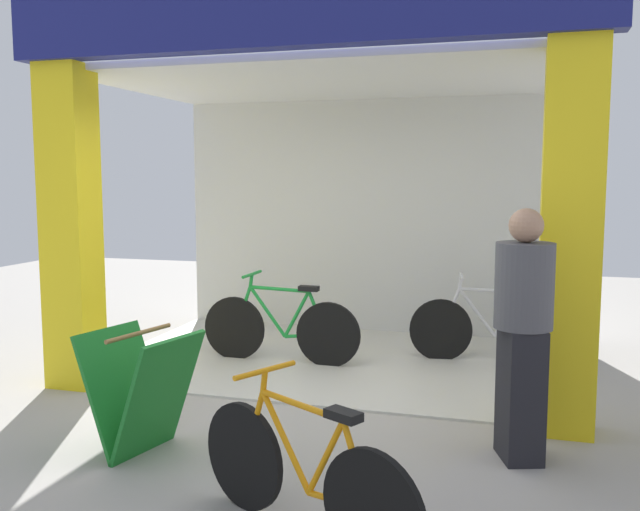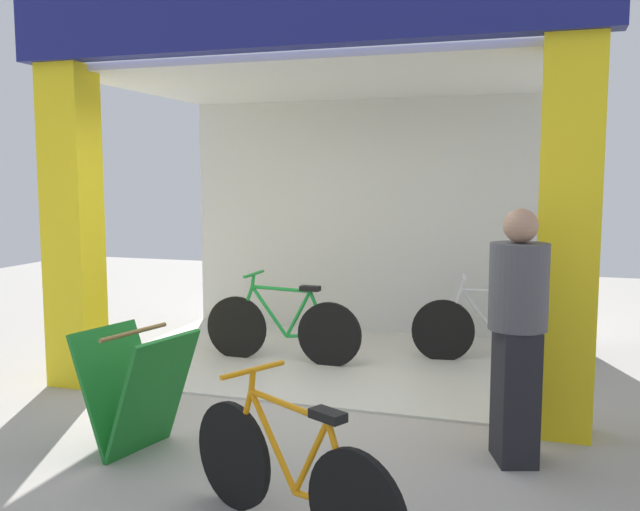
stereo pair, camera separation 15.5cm
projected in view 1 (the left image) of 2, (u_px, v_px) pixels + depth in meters
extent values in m
plane|color=#9E9991|center=(295.00, 406.00, 5.64)|extent=(17.03, 17.03, 0.00)
cube|color=beige|center=(340.00, 360.00, 7.01)|extent=(4.51, 2.88, 0.02)
cube|color=silver|center=(371.00, 214.00, 8.22)|extent=(4.51, 0.12, 2.80)
cube|color=yellow|center=(71.00, 228.00, 6.05)|extent=(0.41, 0.36, 2.80)
cube|color=yellow|center=(570.00, 240.00, 4.91)|extent=(0.41, 0.36, 2.80)
cube|color=navy|center=(287.00, 2.00, 5.14)|extent=(4.71, 0.20, 0.67)
cube|color=silver|center=(341.00, 80.00, 6.69)|extent=(4.51, 2.88, 0.06)
cylinder|color=black|center=(328.00, 335.00, 6.74)|extent=(0.64, 0.05, 0.64)
cylinder|color=black|center=(234.00, 328.00, 7.03)|extent=(0.64, 0.05, 0.64)
cylinder|color=#198C33|center=(305.00, 336.00, 6.81)|extent=(0.43, 0.04, 0.08)
cylinder|color=#198C33|center=(297.00, 314.00, 6.81)|extent=(0.28, 0.04, 0.48)
cylinder|color=#198C33|center=(268.00, 312.00, 6.90)|extent=(0.39, 0.04, 0.50)
cylinder|color=#198C33|center=(279.00, 289.00, 6.84)|extent=(0.62, 0.05, 0.05)
cylinder|color=#198C33|center=(318.00, 313.00, 6.75)|extent=(0.21, 0.04, 0.43)
cylinder|color=#198C33|center=(243.00, 308.00, 6.98)|extent=(0.19, 0.04, 0.45)
cylinder|color=#198C33|center=(251.00, 281.00, 6.92)|extent=(0.06, 0.04, 0.13)
cylinder|color=#198C33|center=(252.00, 274.00, 6.91)|extent=(0.04, 0.45, 0.03)
cube|color=black|center=(309.00, 288.00, 6.75)|extent=(0.20, 0.10, 0.05)
cylinder|color=black|center=(540.00, 333.00, 6.85)|extent=(0.63, 0.13, 0.63)
cylinder|color=black|center=(441.00, 330.00, 6.99)|extent=(0.63, 0.13, 0.63)
cylinder|color=silver|center=(516.00, 335.00, 6.88)|extent=(0.42, 0.09, 0.08)
cylinder|color=silver|center=(508.00, 314.00, 6.87)|extent=(0.28, 0.07, 0.47)
cylinder|color=silver|center=(477.00, 313.00, 6.91)|extent=(0.39, 0.09, 0.49)
cylinder|color=silver|center=(490.00, 290.00, 6.87)|extent=(0.60, 0.12, 0.05)
cylinder|color=silver|center=(530.00, 313.00, 6.84)|extent=(0.21, 0.06, 0.42)
cylinder|color=silver|center=(451.00, 310.00, 6.95)|extent=(0.19, 0.06, 0.43)
cylinder|color=silver|center=(460.00, 283.00, 6.90)|extent=(0.06, 0.04, 0.13)
cylinder|color=silver|center=(462.00, 277.00, 6.90)|extent=(0.09, 0.44, 0.03)
cube|color=black|center=(521.00, 289.00, 6.83)|extent=(0.20, 0.12, 0.05)
cylinder|color=black|center=(244.00, 456.00, 3.87)|extent=(0.55, 0.32, 0.60)
cylinder|color=orange|center=(338.00, 501.00, 3.38)|extent=(0.37, 0.22, 0.08)
cylinder|color=orange|center=(326.00, 458.00, 3.42)|extent=(0.25, 0.15, 0.45)
cylinder|color=orange|center=(285.00, 441.00, 3.62)|extent=(0.34, 0.20, 0.47)
cylinder|color=orange|center=(301.00, 405.00, 3.51)|extent=(0.53, 0.30, 0.05)
cylinder|color=orange|center=(356.00, 465.00, 3.28)|extent=(0.19, 0.12, 0.41)
cylinder|color=orange|center=(254.00, 425.00, 3.78)|extent=(0.18, 0.11, 0.42)
cylinder|color=orange|center=(264.00, 381.00, 3.70)|extent=(0.06, 0.05, 0.13)
cylinder|color=orange|center=(265.00, 370.00, 3.68)|extent=(0.22, 0.39, 0.03)
cube|color=black|center=(343.00, 415.00, 3.31)|extent=(0.20, 0.17, 0.05)
cube|color=#197226|center=(124.00, 390.00, 4.72)|extent=(0.47, 0.64, 0.83)
cube|color=#197226|center=(158.00, 397.00, 4.57)|extent=(0.47, 0.64, 0.83)
cylinder|color=olive|center=(139.00, 333.00, 4.60)|extent=(0.16, 0.57, 0.03)
cube|color=black|center=(521.00, 394.00, 4.53)|extent=(0.33, 0.39, 0.88)
cylinder|color=#4C4C51|center=(524.00, 286.00, 4.45)|extent=(0.47, 0.47, 0.56)
sphere|color=tan|center=(526.00, 225.00, 4.41)|extent=(0.22, 0.22, 0.22)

